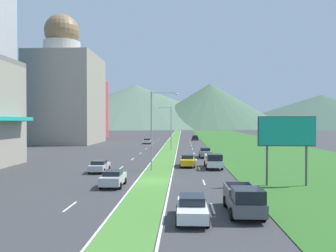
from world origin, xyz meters
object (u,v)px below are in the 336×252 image
car_6 (205,153)px  car_2 (192,208)px  street_lamp_near (155,125)px  billboard_roadside (287,134)px  car_0 (195,138)px  pickup_truck_1 (214,161)px  street_lamp_mid (170,125)px  car_5 (113,178)px  pickup_truck_0 (244,200)px  car_1 (187,161)px  car_4 (147,141)px  car_3 (99,166)px

car_6 → car_2: bearing=-5.1°
street_lamp_near → billboard_roadside: size_ratio=1.48×
billboard_roadside → car_6: billboard_roadside is taller
car_0 → pickup_truck_1: size_ratio=0.74×
street_lamp_mid → pickup_truck_1: bearing=-75.1°
car_0 → car_5: bearing=-7.9°
street_lamp_near → car_5: street_lamp_near is taller
car_5 → pickup_truck_0: size_ratio=0.75×
street_lamp_mid → car_1: size_ratio=2.04×
car_0 → pickup_truck_1: bearing=0.1°
car_4 → pickup_truck_0: bearing=-168.5°
billboard_roadside → car_5: billboard_roadside is taller
car_5 → pickup_truck_1: pickup_truck_1 is taller
street_lamp_near → car_5: 11.64m
car_0 → car_3: (-13.86, -66.07, -0.05)m
billboard_roadside → car_1: 16.51m
pickup_truck_0 → car_2: bearing=-68.9°
street_lamp_near → car_4: size_ratio=2.16×
street_lamp_near → car_2: bearing=-78.7°
street_lamp_near → car_3: bearing=-166.0°
car_2 → car_5: 12.40m
street_lamp_mid → car_0: size_ratio=2.27×
street_lamp_mid → billboard_roadside: bearing=-71.0°
car_5 → car_3: bearing=22.3°
car_5 → street_lamp_mid: bearing=-5.8°
billboard_roadside → pickup_truck_0: size_ratio=1.22×
car_3 → pickup_truck_1: bearing=-75.2°
billboard_roadside → car_5: 16.82m
billboard_roadside → car_4: bearing=108.7°
car_5 → car_6: size_ratio=0.92×
car_2 → car_0: bearing=177.8°
pickup_truck_0 → pickup_truck_1: 21.04m
car_0 → car_2: car_0 is taller
street_lamp_mid → pickup_truck_0: street_lamp_mid is taller
car_0 → street_lamp_near: bearing=-6.5°
car_2 → pickup_truck_1: bearing=171.4°
billboard_roadside → car_2: (-9.20, -11.04, -4.14)m
car_4 → pickup_truck_1: 47.67m
car_2 → street_lamp_near: bearing=-168.7°
street_lamp_mid → car_3: bearing=-104.2°
street_lamp_near → pickup_truck_0: (7.51, -18.98, -4.68)m
car_3 → car_5: 9.20m
car_2 → car_4: (-10.13, 68.07, -0.03)m
car_4 → car_5: size_ratio=1.12×
car_3 → car_2: bearing=-150.5°
street_lamp_mid → car_2: (3.30, -47.43, -4.47)m
pickup_truck_1 → car_0: bearing=-179.9°
street_lamp_mid → car_4: 22.20m
pickup_truck_1 → car_2: bearing=-8.6°
car_2 → car_6: 35.36m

